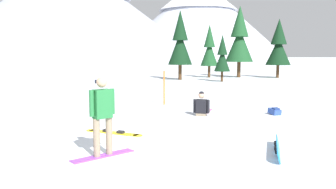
{
  "coord_description": "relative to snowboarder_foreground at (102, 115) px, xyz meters",
  "views": [
    {
      "loc": [
        1.2,
        -8.43,
        2.28
      ],
      "look_at": [
        0.04,
        2.71,
        1.0
      ],
      "focal_mm": 36.64,
      "sensor_mm": 36.0,
      "label": 1
    }
  ],
  "objects": [
    {
      "name": "peak_north_spur",
      "position": [
        -81.42,
        205.3,
        31.37
      ],
      "size": [
        167.91,
        167.91,
        61.89
      ],
      "color": "#9EA3B2",
      "rests_on": "ground_plane"
    },
    {
      "name": "loose_snowboard_near_right",
      "position": [
        3.99,
        0.64,
        -0.82
      ],
      "size": [
        0.44,
        1.88,
        0.27
      ],
      "color": "#1E8CD8",
      "rests_on": "ground_plane"
    },
    {
      "name": "snowboarder_foreground",
      "position": [
        0.0,
        0.0,
        0.0
      ],
      "size": [
        1.25,
        1.3,
        1.81
      ],
      "color": "#993FD8",
      "rests_on": "ground_plane"
    },
    {
      "name": "backpack_blue",
      "position": [
        5.0,
        6.04,
        -0.83
      ],
      "size": [
        0.49,
        0.55,
        0.29
      ],
      "color": "#2D4C9E",
      "rests_on": "ground_plane"
    },
    {
      "name": "ground_plane",
      "position": [
        1.05,
        1.04,
        -0.96
      ],
      "size": [
        800.0,
        800.0,
        0.0
      ],
      "primitive_type": "plane",
      "color": "silver"
    },
    {
      "name": "pine_tree_twin",
      "position": [
        0.06,
        24.61,
        2.54
      ],
      "size": [
        2.25,
        2.25,
        6.44
      ],
      "color": "#472D19",
      "rests_on": "ground_plane"
    },
    {
      "name": "loose_snowboard_far_spare",
      "position": [
        -0.37,
        2.29,
        -0.94
      ],
      "size": [
        1.9,
        0.87,
        0.09
      ],
      "color": "yellow",
      "rests_on": "ground_plane"
    },
    {
      "name": "pine_tree_broad",
      "position": [
        2.83,
        28.4,
        2.01
      ],
      "size": [
        1.81,
        1.81,
        5.46
      ],
      "color": "#472D19",
      "rests_on": "ground_plane"
    },
    {
      "name": "trail_marker_pole",
      "position": [
        0.44,
        8.31,
        -0.17
      ],
      "size": [
        0.06,
        0.06,
        1.58
      ],
      "primitive_type": "cylinder",
      "color": "orange",
      "rests_on": "ground_plane"
    },
    {
      "name": "snowboarder_midground",
      "position": [
        2.22,
        5.69,
        -0.64
      ],
      "size": [
        0.79,
        1.85,
        0.94
      ],
      "color": "gray",
      "rests_on": "ground_plane"
    },
    {
      "name": "pine_tree_short",
      "position": [
        5.91,
        28.91,
        3.04
      ],
      "size": [
        2.85,
        2.85,
        7.34
      ],
      "color": "#472D19",
      "rests_on": "ground_plane"
    },
    {
      "name": "pine_tree_leaning",
      "position": [
        3.86,
        22.79,
        1.25
      ],
      "size": [
        1.38,
        1.38,
        4.07
      ],
      "color": "#472D19",
      "rests_on": "ground_plane"
    },
    {
      "name": "peak_central_summit",
      "position": [
        -2.32,
        254.71,
        29.75
      ],
      "size": [
        130.12,
        130.12,
        58.77
      ],
      "color": "#B2B7C6",
      "rests_on": "ground_plane"
    },
    {
      "name": "pine_tree_tall",
      "position": [
        9.77,
        28.47,
        2.28
      ],
      "size": [
        2.47,
        2.47,
        5.95
      ],
      "color": "#472D19",
      "rests_on": "ground_plane"
    }
  ]
}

